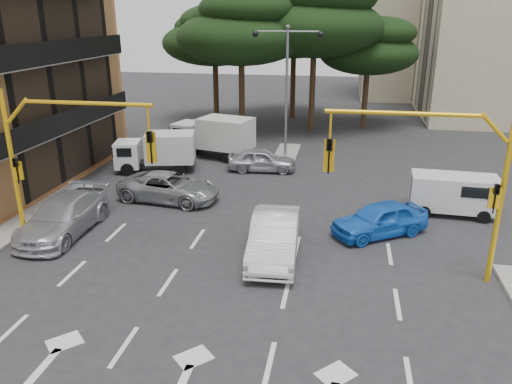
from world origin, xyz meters
TOP-DOWN VIEW (x-y plane):
  - ground at (0.00, 0.00)m, footprint 120.00×120.00m
  - median_strip at (0.00, 16.00)m, footprint 1.40×6.00m
  - apartment_beige_far at (12.95, 44.00)m, footprint 16.20×12.15m
  - pine_left_near at (-3.94, 21.96)m, footprint 9.15×9.15m
  - pine_center at (1.06, 23.96)m, footprint 9.98×9.98m
  - pine_left_far at (-6.94, 25.96)m, footprint 8.32×8.32m
  - pine_right at (5.06, 25.96)m, footprint 7.49×7.49m
  - pine_back at (-0.94, 28.96)m, footprint 9.15×9.15m
  - signal_mast_right at (6.80, 1.99)m, footprint 5.79×0.37m
  - signal_mast_left at (-6.80, 1.99)m, footprint 5.79×0.37m
  - street_lamp_center at (0.00, 16.00)m, footprint 4.16×0.36m
  - car_white_hatch at (1.25, 2.54)m, footprint 1.97×4.92m
  - car_blue_compact at (5.18, 5.20)m, footprint 4.26×3.55m
  - car_silver_wagon at (-7.53, 3.08)m, footprint 2.16×5.18m
  - car_silver_cross_a at (-4.57, 7.50)m, footprint 5.09×2.84m
  - car_silver_cross_b at (-0.98, 13.00)m, footprint 3.97×1.86m
  - van_white at (8.50, 8.09)m, footprint 3.76×1.86m
  - box_truck_a at (-6.88, 11.92)m, footprint 4.80×2.86m
  - box_truck_b at (-4.50, 15.50)m, footprint 5.52×3.44m

SIDE VIEW (x-z plane):
  - ground at x=0.00m, z-range 0.00..0.00m
  - median_strip at x=0.00m, z-range 0.00..0.15m
  - car_silver_cross_b at x=-0.98m, z-range 0.00..1.31m
  - car_silver_cross_a at x=-4.57m, z-range 0.00..1.35m
  - car_blue_compact at x=5.18m, z-range 0.00..1.37m
  - car_silver_wagon at x=-7.53m, z-range 0.00..1.50m
  - car_white_hatch at x=1.25m, z-range 0.00..1.59m
  - van_white at x=8.50m, z-range 0.00..1.84m
  - box_truck_a at x=-6.88m, z-range 0.00..2.21m
  - box_truck_b at x=-4.50m, z-range 0.00..2.53m
  - signal_mast_right at x=6.80m, z-range 0.88..6.88m
  - signal_mast_left at x=-6.80m, z-range 0.88..6.88m
  - street_lamp_center at x=0.00m, z-range 1.54..9.31m
  - pine_right at x=5.06m, z-range 2.03..10.40m
  - pine_left_far at x=-6.94m, z-range 2.26..11.56m
  - pine_left_near at x=-3.94m, z-range 2.49..12.72m
  - pine_back at x=-0.94m, z-range 2.49..12.72m
  - pine_center at x=1.06m, z-range 2.72..13.88m
  - apartment_beige_far at x=12.95m, z-range 0.00..16.70m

